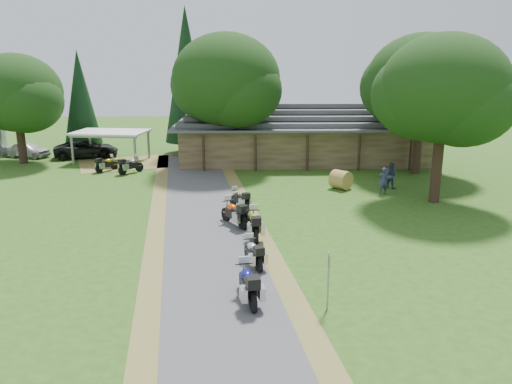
{
  "coord_description": "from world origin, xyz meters",
  "views": [
    {
      "loc": [
        1.27,
        -18.33,
        8.22
      ],
      "look_at": [
        1.78,
        6.98,
        1.6
      ],
      "focal_mm": 35.0,
      "sensor_mm": 36.0,
      "label": 1
    }
  ],
  "objects_px": {
    "lodge": "(302,132)",
    "carport": "(111,146)",
    "motorcycle_row_b": "(253,252)",
    "motorcycle_row_a": "(248,282)",
    "motorcycle_row_c": "(255,223)",
    "car_dark_suv": "(86,145)",
    "hay_bale": "(341,180)",
    "car_white_sedan": "(28,148)",
    "motorcycle_row_d": "(234,212)",
    "motorcycle_carport_b": "(131,164)",
    "motorcycle_row_e": "(239,198)",
    "motorcycle_carport_a": "(107,163)"
  },
  "relations": [
    {
      "from": "car_dark_suv",
      "to": "motorcycle_row_d",
      "type": "distance_m",
      "value": 23.51
    },
    {
      "from": "lodge",
      "to": "motorcycle_carport_b",
      "type": "xyz_separation_m",
      "value": [
        -13.49,
        -5.06,
        -1.77
      ]
    },
    {
      "from": "motorcycle_carport_a",
      "to": "carport",
      "type": "bearing_deg",
      "value": 47.28
    },
    {
      "from": "motorcycle_row_a",
      "to": "motorcycle_carport_a",
      "type": "xyz_separation_m",
      "value": [
        -10.83,
        21.9,
        -0.1
      ]
    },
    {
      "from": "car_dark_suv",
      "to": "motorcycle_row_a",
      "type": "bearing_deg",
      "value": -167.0
    },
    {
      "from": "lodge",
      "to": "carport",
      "type": "distance_m",
      "value": 16.19
    },
    {
      "from": "car_dark_suv",
      "to": "motorcycle_row_b",
      "type": "distance_m",
      "value": 28.49
    },
    {
      "from": "motorcycle_row_b",
      "to": "motorcycle_carport_a",
      "type": "xyz_separation_m",
      "value": [
        -11.07,
        18.74,
        0.0
      ]
    },
    {
      "from": "car_white_sedan",
      "to": "car_dark_suv",
      "type": "xyz_separation_m",
      "value": [
        5.26,
        -0.27,
        0.28
      ]
    },
    {
      "from": "car_dark_suv",
      "to": "motorcycle_row_b",
      "type": "bearing_deg",
      "value": -163.68
    },
    {
      "from": "motorcycle_row_a",
      "to": "motorcycle_row_e",
      "type": "bearing_deg",
      "value": -9.96
    },
    {
      "from": "carport",
      "to": "car_dark_suv",
      "type": "distance_m",
      "value": 3.28
    },
    {
      "from": "motorcycle_row_c",
      "to": "motorcycle_row_a",
      "type": "bearing_deg",
      "value": 172.64
    },
    {
      "from": "car_dark_suv",
      "to": "lodge",
      "type": "bearing_deg",
      "value": -108.72
    },
    {
      "from": "car_dark_suv",
      "to": "motorcycle_row_c",
      "type": "distance_m",
      "value": 25.61
    },
    {
      "from": "motorcycle_row_a",
      "to": "motorcycle_carport_a",
      "type": "bearing_deg",
      "value": 14.21
    },
    {
      "from": "motorcycle_row_a",
      "to": "hay_bale",
      "type": "xyz_separation_m",
      "value": [
        6.27,
        16.04,
        -0.1
      ]
    },
    {
      "from": "carport",
      "to": "hay_bale",
      "type": "relative_size",
      "value": 4.78
    },
    {
      "from": "motorcycle_row_a",
      "to": "motorcycle_row_e",
      "type": "height_order",
      "value": "motorcycle_row_a"
    },
    {
      "from": "motorcycle_row_e",
      "to": "hay_bale",
      "type": "xyz_separation_m",
      "value": [
        6.7,
        4.39,
        0.03
      ]
    },
    {
      "from": "lodge",
      "to": "motorcycle_row_a",
      "type": "distance_m",
      "value": 26.66
    },
    {
      "from": "car_dark_suv",
      "to": "motorcycle_row_d",
      "type": "xyz_separation_m",
      "value": [
        13.49,
        -19.25,
        -0.4
      ]
    },
    {
      "from": "lodge",
      "to": "motorcycle_carport_b",
      "type": "bearing_deg",
      "value": -159.44
    },
    {
      "from": "motorcycle_row_b",
      "to": "hay_bale",
      "type": "height_order",
      "value": "hay_bale"
    },
    {
      "from": "motorcycle_row_a",
      "to": "motorcycle_carport_b",
      "type": "relative_size",
      "value": 1.06
    },
    {
      "from": "motorcycle_row_c",
      "to": "motorcycle_row_e",
      "type": "bearing_deg",
      "value": 4.67
    },
    {
      "from": "hay_bale",
      "to": "motorcycle_row_d",
      "type": "bearing_deg",
      "value": -132.54
    },
    {
      "from": "hay_bale",
      "to": "carport",
      "type": "bearing_deg",
      "value": 150.91
    },
    {
      "from": "lodge",
      "to": "motorcycle_row_c",
      "type": "xyz_separation_m",
      "value": [
        -4.34,
        -19.55,
        -1.72
      ]
    },
    {
      "from": "car_white_sedan",
      "to": "motorcycle_row_d",
      "type": "xyz_separation_m",
      "value": [
        18.76,
        -19.52,
        -0.13
      ]
    },
    {
      "from": "motorcycle_row_b",
      "to": "motorcycle_carport_a",
      "type": "bearing_deg",
      "value": 12.87
    },
    {
      "from": "motorcycle_carport_b",
      "to": "carport",
      "type": "bearing_deg",
      "value": 69.06
    },
    {
      "from": "motorcycle_row_b",
      "to": "motorcycle_row_d",
      "type": "distance_m",
      "value": 5.4
    },
    {
      "from": "motorcycle_row_b",
      "to": "carport",
      "type": "bearing_deg",
      "value": 9.5
    },
    {
      "from": "motorcycle_row_a",
      "to": "motorcycle_row_e",
      "type": "distance_m",
      "value": 11.65
    },
    {
      "from": "motorcycle_row_a",
      "to": "motorcycle_row_c",
      "type": "height_order",
      "value": "motorcycle_row_c"
    },
    {
      "from": "carport",
      "to": "motorcycle_carport_b",
      "type": "distance_m",
      "value": 5.49
    },
    {
      "from": "lodge",
      "to": "motorcycle_row_c",
      "type": "height_order",
      "value": "lodge"
    },
    {
      "from": "car_dark_suv",
      "to": "hay_bale",
      "type": "bearing_deg",
      "value": -133.82
    },
    {
      "from": "motorcycle_row_d",
      "to": "lodge",
      "type": "bearing_deg",
      "value": -49.21
    },
    {
      "from": "lodge",
      "to": "car_white_sedan",
      "type": "bearing_deg",
      "value": 175.72
    },
    {
      "from": "lodge",
      "to": "car_dark_suv",
      "type": "xyz_separation_m",
      "value": [
        -18.86,
        1.53,
        -1.32
      ]
    },
    {
      "from": "carport",
      "to": "motorcycle_row_b",
      "type": "height_order",
      "value": "carport"
    },
    {
      "from": "motorcycle_row_d",
      "to": "motorcycle_row_e",
      "type": "distance_m",
      "value": 3.18
    },
    {
      "from": "lodge",
      "to": "motorcycle_row_d",
      "type": "distance_m",
      "value": 18.59
    },
    {
      "from": "car_dark_suv",
      "to": "motorcycle_row_c",
      "type": "xyz_separation_m",
      "value": [
        14.52,
        -21.09,
        -0.4
      ]
    },
    {
      "from": "motorcycle_row_d",
      "to": "motorcycle_carport_b",
      "type": "height_order",
      "value": "motorcycle_row_d"
    },
    {
      "from": "motorcycle_row_e",
      "to": "motorcycle_carport_a",
      "type": "distance_m",
      "value": 14.6
    },
    {
      "from": "motorcycle_row_d",
      "to": "motorcycle_row_e",
      "type": "relative_size",
      "value": 1.24
    },
    {
      "from": "motorcycle_carport_b",
      "to": "car_white_sedan",
      "type": "bearing_deg",
      "value": 97.16
    }
  ]
}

